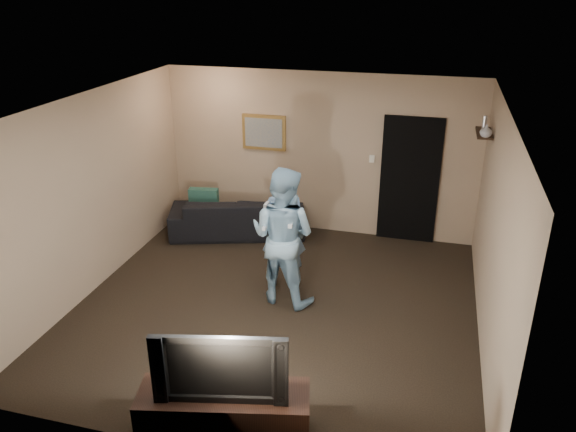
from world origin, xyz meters
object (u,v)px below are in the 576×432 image
(sofa, at_px, (238,215))
(television, at_px, (221,362))
(tv_console, at_px, (225,417))
(wii_player_right, at_px, (283,236))
(wii_player_left, at_px, (283,230))

(sofa, relative_size, television, 1.85)
(tv_console, bearing_deg, sofa, 95.50)
(television, distance_m, wii_player_right, 2.50)
(television, xyz_separation_m, wii_player_right, (-0.14, 2.49, 0.05))
(television, bearing_deg, tv_console, -12.62)
(tv_console, relative_size, wii_player_left, 0.94)
(wii_player_left, height_order, wii_player_right, wii_player_right)
(sofa, bearing_deg, television, 90.73)
(tv_console, distance_m, wii_player_right, 2.58)
(sofa, height_order, television, television)
(tv_console, height_order, wii_player_left, wii_player_left)
(wii_player_left, distance_m, wii_player_right, 0.37)
(wii_player_right, bearing_deg, sofa, 125.35)
(sofa, xyz_separation_m, tv_console, (1.39, -4.26, -0.07))
(wii_player_right, bearing_deg, tv_console, -86.81)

